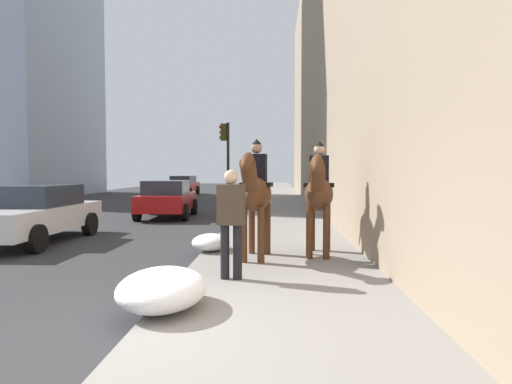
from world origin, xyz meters
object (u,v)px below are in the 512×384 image
object	(u,v)px
car_mid_lane	(183,185)
car_far_lane	(167,199)
pedestrian_greeting	(231,217)
mounted_horse_far	(319,192)
car_near_lane	(33,213)
traffic_light_near_curb	(226,153)
mounted_horse_near	(255,192)

from	to	relation	value
car_mid_lane	car_far_lane	bearing A→B (deg)	12.09
pedestrian_greeting	mounted_horse_far	bearing A→B (deg)	-31.05
car_mid_lane	mounted_horse_far	bearing A→B (deg)	20.11
pedestrian_greeting	car_far_lane	bearing A→B (deg)	25.59
pedestrian_greeting	car_near_lane	world-z (taller)	pedestrian_greeting
traffic_light_near_curb	car_far_lane	bearing A→B (deg)	128.48
mounted_horse_near	pedestrian_greeting	size ratio (longest dim) A/B	1.35
mounted_horse_far	traffic_light_near_curb	bearing A→B (deg)	-155.31
mounted_horse_near	car_far_lane	distance (m)	9.24
car_near_lane	car_mid_lane	size ratio (longest dim) A/B	0.98
car_near_lane	car_mid_lane	distance (m)	22.40
car_near_lane	car_mid_lane	bearing A→B (deg)	-177.15
mounted_horse_far	car_mid_lane	bearing A→B (deg)	-154.30
mounted_horse_far	car_far_lane	xyz separation A→B (m)	(8.01, 5.03, -0.64)
mounted_horse_near	car_near_lane	bearing A→B (deg)	-106.42
car_far_lane	mounted_horse_near	bearing A→B (deg)	-158.55
pedestrian_greeting	mounted_horse_near	bearing A→B (deg)	-4.20
mounted_horse_near	car_far_lane	bearing A→B (deg)	-149.39
car_near_lane	mounted_horse_far	bearing A→B (deg)	74.39
pedestrian_greeting	traffic_light_near_curb	distance (m)	11.86
mounted_horse_near	car_far_lane	xyz separation A→B (m)	(8.40, 3.79, -0.66)
mounted_horse_far	car_near_lane	distance (m)	7.26
car_near_lane	traffic_light_near_curb	world-z (taller)	traffic_light_near_curb
car_near_lane	traffic_light_near_curb	bearing A→B (deg)	152.82
car_mid_lane	traffic_light_near_curb	xyz separation A→B (m)	(-14.71, -4.95, 1.81)
car_near_lane	traffic_light_near_curb	size ratio (longest dim) A/B	1.15
mounted_horse_far	traffic_light_near_curb	distance (m)	10.17
mounted_horse_far	car_far_lane	bearing A→B (deg)	-140.08
mounted_horse_far	traffic_light_near_curb	size ratio (longest dim) A/B	0.60
traffic_light_near_curb	mounted_horse_near	bearing A→B (deg)	-170.41
traffic_light_near_curb	car_mid_lane	bearing A→B (deg)	18.59
mounted_horse_far	car_near_lane	size ratio (longest dim) A/B	0.52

